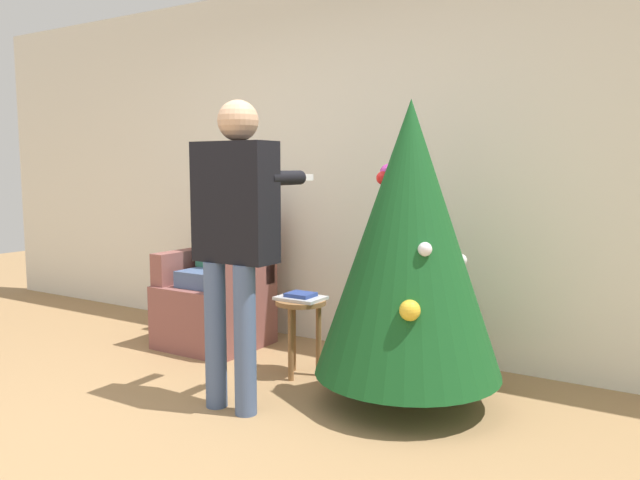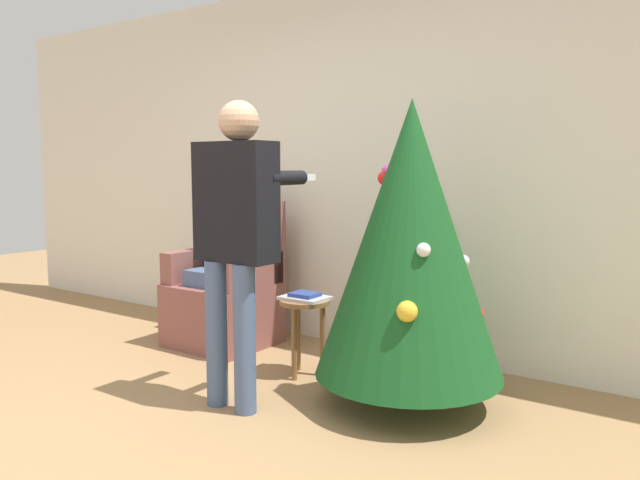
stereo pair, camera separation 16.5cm
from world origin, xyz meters
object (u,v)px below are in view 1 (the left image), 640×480
at_px(person_standing, 235,225).
at_px(side_stool, 301,316).
at_px(person_seated, 215,251).
at_px(christmas_tree, 409,239).
at_px(armchair, 218,295).

xyz_separation_m(person_standing, side_stool, (0.01, 0.63, -0.63)).
height_order(person_seated, person_standing, person_standing).
height_order(christmas_tree, armchair, christmas_tree).
bearing_deg(side_stool, person_seated, 165.53).
bearing_deg(armchair, person_standing, -44.22).
bearing_deg(armchair, person_seated, -90.00).
height_order(armchair, side_stool, armchair).
xyz_separation_m(christmas_tree, armchair, (-1.71, 0.35, -0.56)).
relative_size(armchair, person_standing, 0.64).
xyz_separation_m(christmas_tree, person_standing, (-0.78, -0.55, 0.08)).
bearing_deg(person_standing, person_seated, 136.79).
distance_m(person_seated, person_standing, 1.31).
relative_size(christmas_tree, person_standing, 1.00).
distance_m(armchair, side_stool, 0.97).
xyz_separation_m(person_seated, side_stool, (0.93, -0.24, -0.32)).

